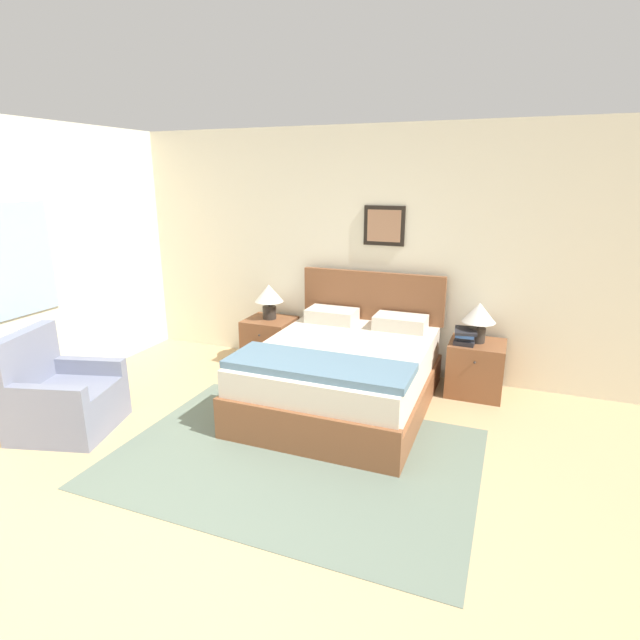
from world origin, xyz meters
TOP-DOWN VIEW (x-y plane):
  - ground_plane at (0.00, 0.00)m, footprint 16.00×16.00m
  - wall_back at (0.00, 3.28)m, footprint 7.77×0.09m
  - wall_left at (-2.72, 1.60)m, footprint 0.08×5.65m
  - area_rug_main at (0.08, 1.22)m, footprint 2.73×1.96m
  - bed at (0.13, 2.24)m, footprint 1.54×1.96m
  - armchair at (-1.94, 0.91)m, footprint 0.91×0.89m
  - nightstand_near_window at (-1.01, 2.96)m, footprint 0.53×0.51m
  - nightstand_by_door at (1.26, 2.96)m, footprint 0.53×0.51m
  - table_lamp_near_window at (-1.02, 2.98)m, footprint 0.32×0.32m
  - table_lamp_by_door at (1.24, 2.98)m, footprint 0.32×0.32m
  - book_thick_bottom at (1.14, 2.91)m, footprint 0.20×0.28m
  - book_hardcover_middle at (1.14, 2.91)m, footprint 0.20×0.22m
  - book_novel_upper at (1.14, 2.91)m, footprint 0.17×0.28m
  - book_slim_near_top at (1.14, 2.91)m, footprint 0.23×0.30m

SIDE VIEW (x-z plane):
  - ground_plane at x=0.00m, z-range 0.00..0.00m
  - area_rug_main at x=0.08m, z-range 0.00..0.01m
  - nightstand_near_window at x=-1.01m, z-range 0.00..0.53m
  - nightstand_by_door at x=1.26m, z-range 0.00..0.53m
  - armchair at x=-1.94m, z-range -0.15..0.71m
  - bed at x=0.13m, z-range -0.24..0.88m
  - book_thick_bottom at x=1.14m, z-range 0.53..0.58m
  - book_hardcover_middle at x=1.14m, z-range 0.58..0.61m
  - book_novel_upper at x=1.14m, z-range 0.61..0.64m
  - book_slim_near_top at x=1.14m, z-range 0.64..0.67m
  - table_lamp_near_window at x=-1.02m, z-range 0.60..0.99m
  - table_lamp_by_door at x=1.24m, z-range 0.60..0.99m
  - wall_back at x=0.00m, z-range 0.00..2.60m
  - wall_left at x=-2.72m, z-range 0.00..2.60m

